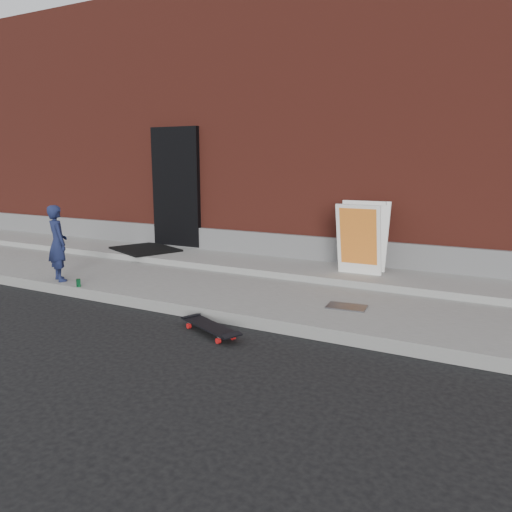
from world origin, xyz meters
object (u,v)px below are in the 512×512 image
Objects in this scene: child at (58,243)px; soda_can at (78,283)px; skateboard at (210,327)px; pizza_sign at (362,237)px.

soda_can is (0.54, -0.15, -0.51)m from child.
pizza_sign is (0.91, 2.75, 0.71)m from skateboard.
child is 3.14m from skateboard.
skateboard is at bearing -9.50° from soda_can.
soda_can is (-3.40, -2.34, -0.58)m from pizza_sign.
child is 4.50m from pizza_sign.
soda_can is at bearing -145.47° from pizza_sign.
pizza_sign is 9.57× the size of soda_can.
pizza_sign reaches higher than child.
pizza_sign is at bearing 34.53° from soda_can.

